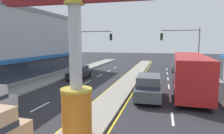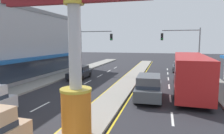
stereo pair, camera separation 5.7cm
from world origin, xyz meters
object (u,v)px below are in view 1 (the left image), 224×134
traffic_light_right_side (184,43)px  sedan_near_left_lane (79,72)px  storefront_left (1,45)px  bus_far_right_lane (190,71)px  sedan_near_right_lane (179,67)px  district_sign (75,53)px  traffic_light_left_side (92,43)px  suv_kerb_right (149,87)px

traffic_light_right_side → sedan_near_left_lane: 13.79m
storefront_left → traffic_light_right_side: storefront_left is taller
storefront_left → bus_far_right_lane: size_ratio=2.34×
sedan_near_right_lane → storefront_left: bearing=-150.1°
district_sign → storefront_left: (-14.47, 11.41, 0.18)m
traffic_light_left_side → bus_far_right_lane: 15.31m
sedan_near_left_lane → suv_kerb_right: 11.07m
traffic_light_left_side → sedan_near_left_lane: bearing=-86.9°
sedan_near_right_lane → sedan_near_left_lane: (-11.99, -9.04, 0.00)m
bus_far_right_lane → suv_kerb_right: bus_far_right_lane is taller
sedan_near_right_lane → bus_far_right_lane: bearing=-90.0°
district_sign → sedan_near_right_lane: bearing=75.5°
traffic_light_left_side → sedan_near_right_lane: size_ratio=1.43×
traffic_light_left_side → sedan_near_right_lane: (12.27, 3.77, -3.46)m
district_sign → sedan_near_right_lane: (5.99, 23.17, -3.13)m
district_sign → traffic_light_right_side: district_sign is taller
traffic_light_left_side → sedan_near_right_lane: 13.29m
storefront_left → sedan_near_right_lane: bearing=29.9°
bus_far_right_lane → sedan_near_right_lane: bearing=90.0°
district_sign → traffic_light_right_side: 20.38m
traffic_light_left_side → traffic_light_right_side: bearing=-0.0°
traffic_light_left_side → sedan_near_right_lane: traffic_light_left_side is taller
storefront_left → sedan_near_left_lane: 9.50m
sedan_near_right_lane → sedan_near_left_lane: size_ratio=0.99×
sedan_near_right_lane → bus_far_right_lane: bus_far_right_lane is taller
traffic_light_right_side → sedan_near_right_lane: 5.14m
storefront_left → traffic_light_right_side: (20.75, 7.98, 0.16)m
storefront_left → sedan_near_left_lane: (8.48, 2.73, -3.30)m
storefront_left → bus_far_right_lane: (20.47, -0.85, -2.22)m
suv_kerb_right → bus_far_right_lane: bearing=44.8°
district_sign → sedan_near_left_lane: (-5.99, 14.13, -3.13)m
district_sign → traffic_light_right_side: bearing=72.1°
traffic_light_left_side → traffic_light_right_side: size_ratio=1.00×
sedan_near_right_lane → suv_kerb_right: size_ratio=0.93×
traffic_light_right_side → sedan_near_right_lane: traffic_light_right_side is taller
traffic_light_left_side → bus_far_right_lane: bearing=-35.8°
sedan_near_left_lane → traffic_light_right_side: bearing=23.2°
storefront_left → traffic_light_right_side: size_ratio=4.27×
suv_kerb_right → traffic_light_right_side: bearing=73.5°
sedan_near_left_lane → sedan_near_right_lane: bearing=37.0°
sedan_near_left_lane → suv_kerb_right: suv_kerb_right is taller
storefront_left → bus_far_right_lane: 20.61m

